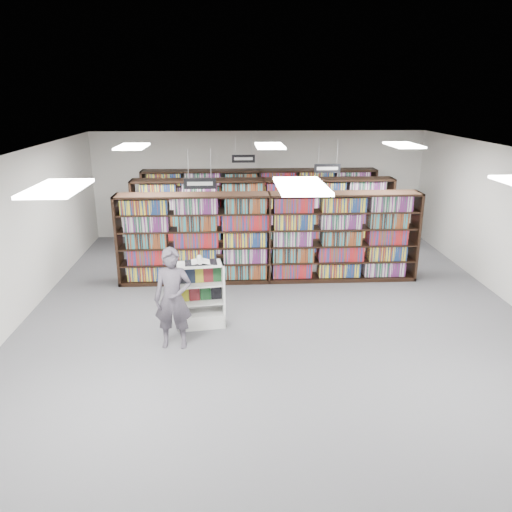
{
  "coord_description": "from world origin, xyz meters",
  "views": [
    {
      "loc": [
        -0.89,
        -9.16,
        4.27
      ],
      "look_at": [
        -0.38,
        0.5,
        1.1
      ],
      "focal_mm": 35.0,
      "sensor_mm": 36.0,
      "label": 1
    }
  ],
  "objects_px": {
    "open_book": "(200,261)",
    "shopper": "(173,299)",
    "endcap_display": "(200,303)",
    "bookshelf_row_near": "(269,238)"
  },
  "relations": [
    {
      "from": "bookshelf_row_near",
      "to": "shopper",
      "type": "xyz_separation_m",
      "value": [
        -1.9,
        -3.18,
        -0.15
      ]
    },
    {
      "from": "bookshelf_row_near",
      "to": "endcap_display",
      "type": "height_order",
      "value": "bookshelf_row_near"
    },
    {
      "from": "bookshelf_row_near",
      "to": "open_book",
      "type": "distance_m",
      "value": 2.79
    },
    {
      "from": "endcap_display",
      "to": "open_book",
      "type": "xyz_separation_m",
      "value": [
        0.03,
        -0.0,
        0.85
      ]
    },
    {
      "from": "open_book",
      "to": "endcap_display",
      "type": "bearing_deg",
      "value": 167.5
    },
    {
      "from": "open_book",
      "to": "shopper",
      "type": "bearing_deg",
      "value": -123.81
    },
    {
      "from": "bookshelf_row_near",
      "to": "open_book",
      "type": "xyz_separation_m",
      "value": [
        -1.46,
        -2.36,
        0.25
      ]
    },
    {
      "from": "bookshelf_row_near",
      "to": "endcap_display",
      "type": "distance_m",
      "value": 2.85
    },
    {
      "from": "bookshelf_row_near",
      "to": "endcap_display",
      "type": "relative_size",
      "value": 5.52
    },
    {
      "from": "endcap_display",
      "to": "open_book",
      "type": "bearing_deg",
      "value": -14.24
    }
  ]
}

